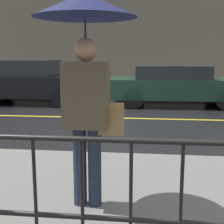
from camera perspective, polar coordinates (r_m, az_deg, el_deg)
ground_plane at (r=8.36m, az=-4.17°, el=-1.01°), size 80.00×80.00×0.00m
sidewalk_near at (r=3.79m, az=-18.31°, el=-14.44°), size 28.00×3.01×0.14m
sidewalk_far at (r=12.78m, az=-0.48°, el=3.23°), size 28.00×2.20×0.14m
lane_marking at (r=8.35m, az=-4.18°, el=-0.98°), size 25.20×0.12×0.01m
building_storefront at (r=14.00m, az=0.13°, el=16.39°), size 28.00×0.30×6.26m
pedestrian at (r=2.95m, az=-4.74°, el=11.99°), size 0.96×0.96×2.04m
car_black at (r=11.26m, az=-15.09°, el=5.42°), size 4.21×1.92×1.48m
car_dark_green at (r=10.54m, az=11.60°, el=4.93°), size 4.49×1.88×1.32m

